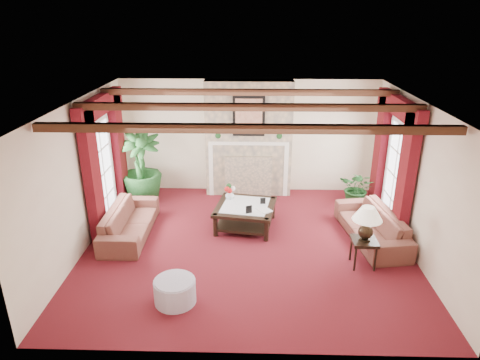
{
  "coord_description": "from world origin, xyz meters",
  "views": [
    {
      "loc": [
        0.06,
        -7.08,
        4.13
      ],
      "look_at": [
        -0.14,
        0.4,
        1.17
      ],
      "focal_mm": 32.0,
      "sensor_mm": 36.0,
      "label": 1
    }
  ],
  "objects_px": {
    "potted_palm": "(142,182)",
    "sofa_left": "(129,217)",
    "coffee_table": "(245,216)",
    "ottoman": "(175,291)",
    "side_table": "(363,253)",
    "sofa_right": "(372,220)"
  },
  "relations": [
    {
      "from": "sofa_left",
      "to": "coffee_table",
      "type": "relative_size",
      "value": 1.72
    },
    {
      "from": "sofa_right",
      "to": "side_table",
      "type": "bearing_deg",
      "value": -31.09
    },
    {
      "from": "sofa_right",
      "to": "side_table",
      "type": "relative_size",
      "value": 4.17
    },
    {
      "from": "sofa_right",
      "to": "ottoman",
      "type": "height_order",
      "value": "sofa_right"
    },
    {
      "from": "coffee_table",
      "to": "ottoman",
      "type": "relative_size",
      "value": 1.82
    },
    {
      "from": "sofa_left",
      "to": "ottoman",
      "type": "height_order",
      "value": "sofa_left"
    },
    {
      "from": "sofa_left",
      "to": "sofa_right",
      "type": "height_order",
      "value": "sofa_right"
    },
    {
      "from": "potted_palm",
      "to": "side_table",
      "type": "xyz_separation_m",
      "value": [
        4.45,
        -2.6,
        -0.21
      ]
    },
    {
      "from": "sofa_left",
      "to": "ottoman",
      "type": "distance_m",
      "value": 2.43
    },
    {
      "from": "sofa_right",
      "to": "ottoman",
      "type": "distance_m",
      "value": 4.02
    },
    {
      "from": "side_table",
      "to": "sofa_left",
      "type": "bearing_deg",
      "value": 167.13
    },
    {
      "from": "sofa_left",
      "to": "sofa_right",
      "type": "xyz_separation_m",
      "value": [
        4.71,
        -0.05,
        0.01
      ]
    },
    {
      "from": "ottoman",
      "to": "sofa_left",
      "type": "bearing_deg",
      "value": 120.85
    },
    {
      "from": "sofa_left",
      "to": "potted_palm",
      "type": "relative_size",
      "value": 1.1
    },
    {
      "from": "coffee_table",
      "to": "ottoman",
      "type": "height_order",
      "value": "coffee_table"
    },
    {
      "from": "coffee_table",
      "to": "side_table",
      "type": "distance_m",
      "value": 2.48
    },
    {
      "from": "potted_palm",
      "to": "sofa_left",
      "type": "bearing_deg",
      "value": -85.29
    },
    {
      "from": "coffee_table",
      "to": "side_table",
      "type": "xyz_separation_m",
      "value": [
        2.06,
        -1.39,
        0.01
      ]
    },
    {
      "from": "sofa_right",
      "to": "potted_palm",
      "type": "height_order",
      "value": "potted_palm"
    },
    {
      "from": "sofa_left",
      "to": "side_table",
      "type": "relative_size",
      "value": 3.95
    },
    {
      "from": "coffee_table",
      "to": "sofa_left",
      "type": "bearing_deg",
      "value": -160.38
    },
    {
      "from": "sofa_left",
      "to": "ottoman",
      "type": "xyz_separation_m",
      "value": [
        1.24,
        -2.08,
        -0.2
      ]
    }
  ]
}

